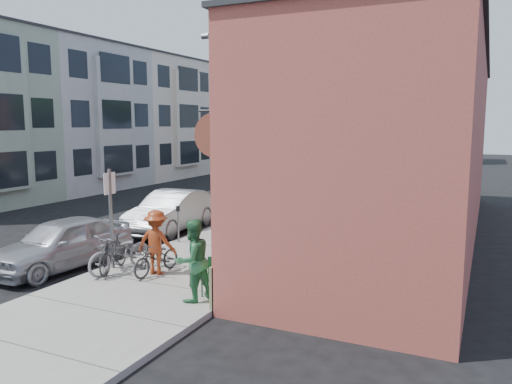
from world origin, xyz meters
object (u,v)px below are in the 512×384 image
at_px(car_0, 62,243).
at_px(patio_chair_b, 213,278).
at_px(parking_meter_near, 178,218).
at_px(patron_green, 193,260).
at_px(tree_leafy_far, 361,99).
at_px(patron_grey, 273,229).
at_px(cyclist, 156,242).
at_px(car_4, 317,172).
at_px(parked_bike_a, 113,253).
at_px(bus, 307,155).
at_px(utility_pole_near, 255,95).
at_px(tree_leafy_mid, 323,106).
at_px(parked_bike_b, 120,253).
at_px(tree_bare, 269,147).
at_px(patio_chair_a, 267,248).
at_px(car_2, 236,196).
at_px(car_1, 172,211).
at_px(car_3, 289,179).
at_px(parking_meter_far, 274,189).
at_px(sign_post, 111,209).

bearing_deg(car_0, patio_chair_b, -0.38).
relative_size(parking_meter_near, patron_green, 0.65).
distance_m(tree_leafy_far, patron_grey, 24.97).
relative_size(cyclist, car_4, 0.40).
relative_size(tree_leafy_far, parked_bike_a, 4.58).
relative_size(tree_leafy_far, car_4, 1.79).
bearing_deg(bus, utility_pole_near, -78.33).
height_order(tree_leafy_mid, parked_bike_b, tree_leafy_mid).
height_order(tree_bare, patio_chair_a, tree_bare).
xyz_separation_m(tree_bare, patio_chair_a, (3.30, -7.61, -2.54)).
bearing_deg(tree_leafy_far, tree_leafy_mid, -90.00).
bearing_deg(tree_leafy_far, car_2, -96.81).
distance_m(car_0, car_1, 5.56).
bearing_deg(parked_bike_b, car_3, 107.70).
bearing_deg(parking_meter_far, patron_green, -74.86).
bearing_deg(patron_grey, car_4, -150.19).
bearing_deg(tree_leafy_far, parked_bike_b, -90.01).
height_order(patio_chair_a, patron_green, patron_green).
xyz_separation_m(patron_grey, patron_green, (-0.17, -4.25, 0.07)).
bearing_deg(parked_bike_b, cyclist, 26.02).
bearing_deg(cyclist, patron_grey, -132.13).
relative_size(patio_chair_b, parked_bike_a, 0.52).
bearing_deg(sign_post, parked_bike_b, -22.92).
xyz_separation_m(parking_meter_far, patio_chair_a, (3.85, -9.55, -0.39)).
bearing_deg(tree_leafy_far, car_4, -116.41).
height_order(patron_grey, car_3, patron_grey).
distance_m(parking_meter_near, tree_leafy_far, 24.35).
xyz_separation_m(parked_bike_a, car_2, (-1.81, 10.79, 0.02)).
distance_m(parked_bike_a, bus, 31.09).
relative_size(car_0, car_4, 1.01).
distance_m(parking_meter_near, utility_pole_near, 7.37).
bearing_deg(bus, car_1, -84.16).
xyz_separation_m(tree_leafy_mid, cyclist, (1.01, -17.72, -4.15)).
relative_size(car_1, bus, 0.46).
xyz_separation_m(tree_leafy_mid, bus, (-5.34, 12.59, -3.73)).
xyz_separation_m(tree_leafy_mid, patron_green, (2.99, -19.05, -4.07)).
xyz_separation_m(tree_leafy_mid, car_0, (-2.10, -18.05, -4.42)).
bearing_deg(parking_meter_far, patron_grey, -67.22).
distance_m(tree_bare, car_2, 3.23).
distance_m(patron_grey, bus, 28.68).
bearing_deg(sign_post, car_1, 107.35).
height_order(sign_post, patio_chair_b, sign_post).
bearing_deg(utility_pole_near, patio_chair_a, -62.17).
relative_size(patron_grey, car_0, 0.40).
bearing_deg(car_4, patio_chair_a, -79.73).
height_order(parking_meter_far, utility_pole_near, utility_pole_near).
bearing_deg(patron_green, parking_meter_near, -122.37).
xyz_separation_m(sign_post, patron_green, (3.44, -1.25, -0.74)).
distance_m(parking_meter_far, patio_chair_b, 13.19).
bearing_deg(car_2, parking_meter_near, -76.77).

